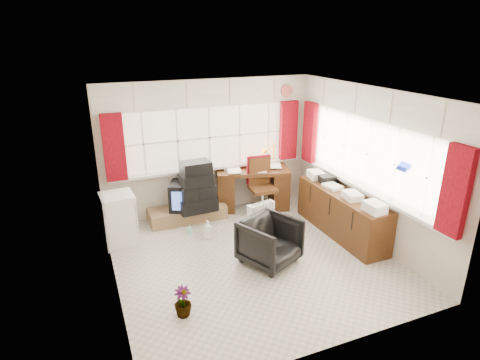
% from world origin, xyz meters
% --- Properties ---
extents(ground, '(4.00, 4.00, 0.00)m').
position_xyz_m(ground, '(0.00, 0.00, 0.00)').
color(ground, beige).
rests_on(ground, ground).
extents(room_walls, '(4.00, 4.00, 4.00)m').
position_xyz_m(room_walls, '(0.00, 0.00, 1.50)').
color(room_walls, beige).
rests_on(room_walls, ground).
extents(window_back, '(3.70, 0.12, 3.60)m').
position_xyz_m(window_back, '(0.00, 1.94, 0.95)').
color(window_back, beige).
rests_on(window_back, room_walls).
extents(window_right, '(0.12, 3.70, 3.60)m').
position_xyz_m(window_right, '(1.94, 0.00, 0.95)').
color(window_right, beige).
rests_on(window_right, room_walls).
extents(curtains, '(3.83, 3.83, 1.15)m').
position_xyz_m(curtains, '(0.92, 0.93, 1.46)').
color(curtains, maroon).
rests_on(curtains, room_walls).
extents(overhead_cabinets, '(3.98, 3.98, 0.48)m').
position_xyz_m(overhead_cabinets, '(0.98, 0.98, 2.25)').
color(overhead_cabinets, white).
rests_on(overhead_cabinets, room_walls).
extents(desk, '(1.51, 1.03, 0.84)m').
position_xyz_m(desk, '(0.79, 1.80, 0.44)').
color(desk, '#4D2B12').
rests_on(desk, ground).
extents(desk_lamp, '(0.16, 0.13, 0.43)m').
position_xyz_m(desk_lamp, '(1.29, 1.91, 1.10)').
color(desk_lamp, orange).
rests_on(desk_lamp, desk).
extents(task_chair, '(0.50, 0.52, 1.12)m').
position_xyz_m(task_chair, '(0.81, 1.47, 0.59)').
color(task_chair, black).
rests_on(task_chair, ground).
extents(office_chair, '(1.00, 1.01, 0.70)m').
position_xyz_m(office_chair, '(0.19, -0.17, 0.35)').
color(office_chair, black).
rests_on(office_chair, ground).
extents(radiator, '(0.45, 0.26, 0.64)m').
position_xyz_m(radiator, '(0.42, 0.56, 0.26)').
color(radiator, white).
rests_on(radiator, ground).
extents(credenza, '(0.50, 2.00, 0.85)m').
position_xyz_m(credenza, '(1.73, 0.20, 0.39)').
color(credenza, '#4D2B12').
rests_on(credenza, ground).
extents(file_tray, '(0.35, 0.42, 0.13)m').
position_xyz_m(file_tray, '(1.79, 0.81, 0.81)').
color(file_tray, black).
rests_on(file_tray, credenza).
extents(tv_bench, '(1.40, 0.50, 0.25)m').
position_xyz_m(tv_bench, '(-0.55, 1.72, 0.12)').
color(tv_bench, '#8D6946').
rests_on(tv_bench, ground).
extents(crt_tv, '(0.71, 0.69, 0.50)m').
position_xyz_m(crt_tv, '(-0.57, 1.67, 0.50)').
color(crt_tv, black).
rests_on(crt_tv, tv_bench).
extents(hifi_stack, '(0.69, 0.45, 0.92)m').
position_xyz_m(hifi_stack, '(-0.41, 1.54, 0.66)').
color(hifi_stack, black).
rests_on(hifi_stack, tv_bench).
extents(mini_fridge, '(0.53, 0.53, 0.86)m').
position_xyz_m(mini_fridge, '(-1.79, 1.29, 0.43)').
color(mini_fridge, white).
rests_on(mini_fridge, ground).
extents(spray_bottle_a, '(0.16, 0.16, 0.33)m').
position_xyz_m(spray_bottle_a, '(-0.44, 0.89, 0.16)').
color(spray_bottle_a, white).
rests_on(spray_bottle_a, ground).
extents(spray_bottle_b, '(0.09, 0.10, 0.17)m').
position_xyz_m(spray_bottle_b, '(-0.68, 1.16, 0.09)').
color(spray_bottle_b, '#95DED0').
rests_on(spray_bottle_b, ground).
extents(flower_vase, '(0.28, 0.28, 0.39)m').
position_xyz_m(flower_vase, '(-1.32, -0.85, 0.19)').
color(flower_vase, black).
rests_on(flower_vase, ground).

